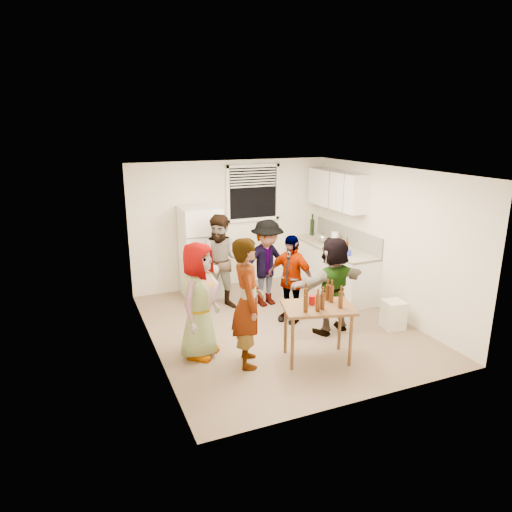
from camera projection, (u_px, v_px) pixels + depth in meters
name	position (u px, v px, depth m)	size (l,w,h in m)	color
room	(279.00, 326.00, 7.39)	(4.00, 4.50, 2.50)	white
window	(253.00, 193.00, 9.01)	(1.12, 0.10, 1.06)	white
refrigerator	(201.00, 252.00, 8.55)	(0.70, 0.70, 1.70)	white
counter_lower	(333.00, 269.00, 8.92)	(0.60, 2.20, 0.86)	white
countertop	(334.00, 247.00, 8.80)	(0.64, 2.22, 0.04)	beige
backsplash	(347.00, 235.00, 8.85)	(0.03, 2.20, 0.36)	beige
upper_cabinets	(337.00, 190.00, 8.73)	(0.34, 1.60, 0.70)	white
kettle	(323.00, 242.00, 9.07)	(0.24, 0.20, 0.20)	silver
paper_towel	(334.00, 247.00, 8.74)	(0.13, 0.13, 0.28)	white
wine_bottle	(312.00, 235.00, 9.65)	(0.08, 0.08, 0.34)	black
beer_bottle_counter	(346.00, 254.00, 8.24)	(0.06, 0.06, 0.23)	#47230C
blue_cup	(349.00, 256.00, 8.12)	(0.08, 0.08, 0.11)	#222BCD
picture_frame	(337.00, 238.00, 9.08)	(0.02, 0.20, 0.16)	gold
trash_bin	(393.00, 313.00, 7.27)	(0.31, 0.31, 0.46)	white
serving_table	(316.00, 359.00, 6.36)	(0.94, 0.62, 0.79)	brown
beer_bottle_table	(331.00, 302.00, 6.29)	(0.06, 0.06, 0.24)	#47230C
red_cup	(312.00, 304.00, 6.22)	(0.09, 0.09, 0.12)	#980804
guest_grey	(201.00, 354.00, 6.49)	(0.81, 1.65, 0.53)	gray
guest_stripe	(248.00, 363.00, 6.26)	(0.65, 1.77, 0.42)	#141933
guest_back_left	(223.00, 308.00, 8.15)	(0.82, 1.69, 0.64)	brown
guest_back_right	(267.00, 304.00, 8.30)	(1.01, 1.57, 0.58)	#434348
guest_black	(290.00, 320.00, 7.63)	(0.86, 1.47, 0.36)	black
guest_orange	(331.00, 331.00, 7.24)	(1.42, 1.53, 0.45)	#BA7939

